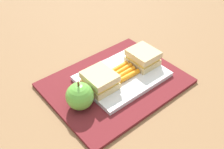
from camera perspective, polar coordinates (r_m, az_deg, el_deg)
ground_plane at (r=0.71m, az=0.77°, el=-2.17°), size 2.40×2.40×0.00m
lunchbag_mat at (r=0.71m, az=0.77°, el=-1.87°), size 0.36×0.28×0.01m
food_tray at (r=0.72m, az=2.30°, el=-0.36°), size 0.23×0.17×0.01m
sandwich_half_left at (r=0.74m, az=6.85°, el=3.79°), size 0.07×0.08×0.04m
sandwich_half_right at (r=0.66m, az=-2.69°, el=-1.31°), size 0.07×0.08×0.04m
carrot_sticks_bundle at (r=0.71m, az=2.33°, el=0.46°), size 0.08×0.06×0.02m
apple at (r=0.62m, az=-7.13°, el=-4.75°), size 0.07×0.07×0.08m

